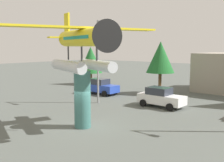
{
  "coord_description": "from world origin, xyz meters",
  "views": [
    {
      "loc": [
        13.31,
        -12.3,
        5.39
      ],
      "look_at": [
        0.0,
        3.0,
        2.85
      ],
      "focal_mm": 44.21,
      "sensor_mm": 36.0,
      "label": 1
    }
  ],
  "objects": [
    {
      "name": "car_near_blue",
      "position": [
        -8.05,
        10.27,
        0.88
      ],
      "size": [
        4.2,
        2.02,
        1.76
      ],
      "color": "#2847B7",
      "rests_on": "ground"
    },
    {
      "name": "display_pedestal",
      "position": [
        0.0,
        0.0,
        1.9
      ],
      "size": [
        1.1,
        1.1,
        3.8
      ],
      "primitive_type": "cylinder",
      "color": "#386B66",
      "rests_on": "ground"
    },
    {
      "name": "car_mid_white",
      "position": [
        0.65,
        8.92,
        0.88
      ],
      "size": [
        4.2,
        2.02,
        1.76
      ],
      "color": "white",
      "rests_on": "ground"
    },
    {
      "name": "floatplane_monument",
      "position": [
        0.12,
        -0.05,
        5.47
      ],
      "size": [
        7.19,
        10.12,
        4.0
      ],
      "rotation": [
        0.0,
        0.0,
        -0.36
      ],
      "color": "silver",
      "rests_on": "display_pedestal"
    },
    {
      "name": "ground_plane",
      "position": [
        0.0,
        0.0,
        0.0
      ],
      "size": [
        140.0,
        140.0,
        0.0
      ],
      "primitive_type": "plane",
      "color": "#515651"
    },
    {
      "name": "streetlight_primary",
      "position": [
        -4.64,
        6.52,
        4.55
      ],
      "size": [
        1.84,
        0.28,
        7.83
      ],
      "color": "gray",
      "rests_on": "ground"
    },
    {
      "name": "tree_west",
      "position": [
        -14.74,
        15.31,
        3.51
      ],
      "size": [
        3.34,
        3.34,
        5.38
      ],
      "color": "brown",
      "rests_on": "ground"
    },
    {
      "name": "tree_east",
      "position": [
        -3.03,
        14.83,
        4.18
      ],
      "size": [
        3.19,
        3.19,
        5.98
      ],
      "color": "brown",
      "rests_on": "ground"
    }
  ]
}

